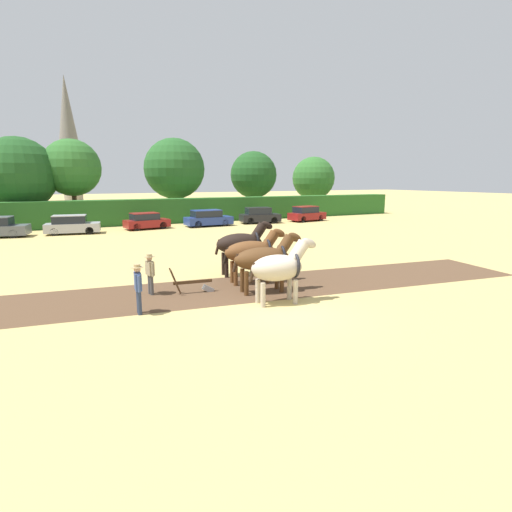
{
  "coord_description": "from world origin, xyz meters",
  "views": [
    {
      "loc": [
        -6.39,
        -11.17,
        4.41
      ],
      "look_at": [
        1.12,
        4.23,
        1.1
      ],
      "focal_mm": 28.0,
      "sensor_mm": 36.0,
      "label": 1
    }
  ],
  "objects_px": {
    "plow": "(196,285)",
    "parked_car_center": "(146,221)",
    "tree_center": "(72,168)",
    "tree_far_right": "(314,178)",
    "draft_horse_lead_right": "(265,258)",
    "parked_car_center_left": "(72,225)",
    "parked_car_far_right": "(307,214)",
    "farmer_at_plow": "(150,271)",
    "draft_horse_trail_right": "(242,244)",
    "tree_right": "(254,175)",
    "parked_car_center_right": "(208,218)",
    "farmer_beside_team": "(240,247)",
    "farmer_onlooker_left": "(138,285)",
    "draft_horse_trail_left": "(252,252)",
    "draft_horse_lead_left": "(280,267)",
    "tree_center_right": "(174,169)",
    "tree_center_left": "(18,174)",
    "parked_car_right": "(259,216)",
    "church_spire": "(69,139)"
  },
  "relations": [
    {
      "from": "tree_right",
      "to": "draft_horse_trail_right",
      "type": "xyz_separation_m",
      "value": [
        -14.5,
        -28.95,
        -3.45
      ]
    },
    {
      "from": "draft_horse_lead_right",
      "to": "plow",
      "type": "bearing_deg",
      "value": 163.54
    },
    {
      "from": "farmer_at_plow",
      "to": "parked_car_center",
      "type": "height_order",
      "value": "farmer_at_plow"
    },
    {
      "from": "tree_center_right",
      "to": "draft_horse_trail_left",
      "type": "xyz_separation_m",
      "value": [
        -4.57,
        -29.83,
        -4.17
      ]
    },
    {
      "from": "tree_right",
      "to": "farmer_beside_team",
      "type": "height_order",
      "value": "tree_right"
    },
    {
      "from": "tree_center",
      "to": "church_spire",
      "type": "bearing_deg",
      "value": 88.47
    },
    {
      "from": "tree_center_right",
      "to": "farmer_beside_team",
      "type": "height_order",
      "value": "tree_center_right"
    },
    {
      "from": "plow",
      "to": "parked_car_center",
      "type": "bearing_deg",
      "value": 91.09
    },
    {
      "from": "tree_far_right",
      "to": "tree_right",
      "type": "bearing_deg",
      "value": -176.47
    },
    {
      "from": "tree_center_left",
      "to": "parked_car_center",
      "type": "relative_size",
      "value": 2.05
    },
    {
      "from": "draft_horse_lead_right",
      "to": "farmer_at_plow",
      "type": "bearing_deg",
      "value": 165.79
    },
    {
      "from": "farmer_beside_team",
      "to": "farmer_onlooker_left",
      "type": "xyz_separation_m",
      "value": [
        -6.14,
        -5.63,
        0.04
      ]
    },
    {
      "from": "tree_center_left",
      "to": "plow",
      "type": "bearing_deg",
      "value": -74.9
    },
    {
      "from": "tree_center",
      "to": "draft_horse_trail_right",
      "type": "height_order",
      "value": "tree_center"
    },
    {
      "from": "draft_horse_lead_right",
      "to": "parked_car_far_right",
      "type": "bearing_deg",
      "value": 60.46
    },
    {
      "from": "tree_center",
      "to": "parked_car_far_right",
      "type": "bearing_deg",
      "value": -20.22
    },
    {
      "from": "plow",
      "to": "parked_car_center",
      "type": "xyz_separation_m",
      "value": [
        2.23,
        21.61,
        0.38
      ]
    },
    {
      "from": "draft_horse_lead_right",
      "to": "draft_horse_trail_left",
      "type": "xyz_separation_m",
      "value": [
        0.18,
        1.52,
        0.01
      ]
    },
    {
      "from": "tree_right",
      "to": "plow",
      "type": "xyz_separation_m",
      "value": [
        -17.36,
        -30.91,
        -4.6
      ]
    },
    {
      "from": "tree_right",
      "to": "parked_car_center_right",
      "type": "xyz_separation_m",
      "value": [
        -9.42,
        -9.6,
        -4.18
      ]
    },
    {
      "from": "draft_horse_trail_right",
      "to": "parked_car_center_right",
      "type": "xyz_separation_m",
      "value": [
        5.08,
        19.34,
        -0.73
      ]
    },
    {
      "from": "plow",
      "to": "farmer_beside_team",
      "type": "height_order",
      "value": "farmer_beside_team"
    },
    {
      "from": "tree_center_left",
      "to": "farmer_beside_team",
      "type": "distance_m",
      "value": 27.81
    },
    {
      "from": "farmer_beside_team",
      "to": "draft_horse_lead_left",
      "type": "bearing_deg",
      "value": -114.17
    },
    {
      "from": "parked_car_center_left",
      "to": "parked_car_center",
      "type": "xyz_separation_m",
      "value": [
        6.08,
        0.68,
        -0.03
      ]
    },
    {
      "from": "draft_horse_trail_left",
      "to": "parked_car_center",
      "type": "height_order",
      "value": "draft_horse_trail_left"
    },
    {
      "from": "tree_right",
      "to": "parked_car_right",
      "type": "height_order",
      "value": "tree_right"
    },
    {
      "from": "parked_car_far_right",
      "to": "farmer_at_plow",
      "type": "bearing_deg",
      "value": -144.17
    },
    {
      "from": "tree_center",
      "to": "farmer_onlooker_left",
      "type": "xyz_separation_m",
      "value": [
        0.77,
        -30.91,
        -4.51
      ]
    },
    {
      "from": "tree_center",
      "to": "tree_far_right",
      "type": "distance_m",
      "value": 30.04
    },
    {
      "from": "draft_horse_lead_right",
      "to": "farmer_beside_team",
      "type": "xyz_separation_m",
      "value": [
        1.17,
        5.09,
        -0.4
      ]
    },
    {
      "from": "draft_horse_trail_right",
      "to": "farmer_at_plow",
      "type": "height_order",
      "value": "draft_horse_trail_right"
    },
    {
      "from": "farmer_at_plow",
      "to": "draft_horse_lead_left",
      "type": "bearing_deg",
      "value": -48.69
    },
    {
      "from": "farmer_at_plow",
      "to": "farmer_onlooker_left",
      "type": "height_order",
      "value": "farmer_onlooker_left"
    },
    {
      "from": "draft_horse_lead_left",
      "to": "tree_right",
      "type": "bearing_deg",
      "value": 72.78
    },
    {
      "from": "tree_center",
      "to": "tree_far_right",
      "type": "height_order",
      "value": "tree_center"
    },
    {
      "from": "farmer_at_plow",
      "to": "farmer_beside_team",
      "type": "height_order",
      "value": "farmer_beside_team"
    },
    {
      "from": "tree_center_right",
      "to": "tree_right",
      "type": "height_order",
      "value": "tree_center_right"
    },
    {
      "from": "tree_center",
      "to": "farmer_onlooker_left",
      "type": "bearing_deg",
      "value": -88.57
    },
    {
      "from": "farmer_onlooker_left",
      "to": "parked_car_far_right",
      "type": "height_order",
      "value": "farmer_onlooker_left"
    },
    {
      "from": "draft_horse_lead_left",
      "to": "parked_car_far_right",
      "type": "distance_m",
      "value": 28.98
    },
    {
      "from": "draft_horse_trail_left",
      "to": "plow",
      "type": "height_order",
      "value": "draft_horse_trail_left"
    },
    {
      "from": "parked_car_center_left",
      "to": "tree_center_right",
      "type": "bearing_deg",
      "value": 47.75
    },
    {
      "from": "draft_horse_lead_right",
      "to": "parked_car_center_left",
      "type": "distance_m",
      "value": 22.92
    },
    {
      "from": "draft_horse_lead_right",
      "to": "draft_horse_trail_left",
      "type": "bearing_deg",
      "value": 90.19
    },
    {
      "from": "draft_horse_trail_right",
      "to": "parked_car_center_left",
      "type": "xyz_separation_m",
      "value": [
        -6.71,
        18.97,
        -0.74
      ]
    },
    {
      "from": "parked_car_center",
      "to": "draft_horse_trail_right",
      "type": "bearing_deg",
      "value": -97.01
    },
    {
      "from": "farmer_beside_team",
      "to": "parked_car_center",
      "type": "relative_size",
      "value": 0.4
    },
    {
      "from": "farmer_onlooker_left",
      "to": "parked_car_right",
      "type": "height_order",
      "value": "farmer_onlooker_left"
    },
    {
      "from": "tree_far_right",
      "to": "parked_car_center",
      "type": "relative_size",
      "value": 1.83
    }
  ]
}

